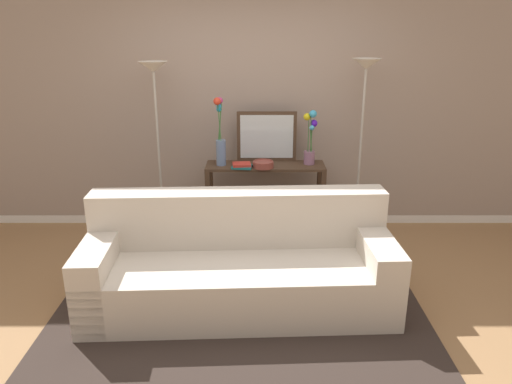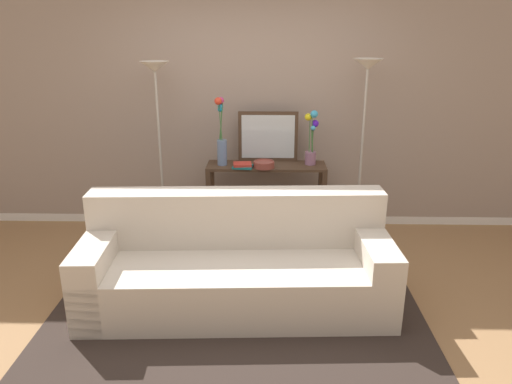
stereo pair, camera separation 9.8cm
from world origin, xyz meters
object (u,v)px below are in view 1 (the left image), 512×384
object	(u,v)px
console_table	(265,188)
floor_lamp_left	(155,103)
fruit_bowl	(263,164)
wall_mirror	(266,137)
book_stack	(241,166)
floor_lamp_right	(363,100)
book_row_under_console	(236,230)
vase_tall_flowers	(220,138)
vase_short_flowers	(310,141)
couch	(239,268)

from	to	relation	value
console_table	floor_lamp_left	xyz separation A→B (m)	(-1.07, -0.06, 0.89)
console_table	fruit_bowl	size ratio (longest dim) A/B	5.80
wall_mirror	book_stack	size ratio (longest dim) A/B	2.88
floor_lamp_right	book_row_under_console	world-z (taller)	floor_lamp_right
vase_tall_flowers	fruit_bowl	bearing A→B (deg)	-12.43
floor_lamp_left	book_stack	size ratio (longest dim) A/B	8.50
console_table	vase_short_flowers	bearing A→B (deg)	2.75
couch	console_table	world-z (taller)	couch
console_table	vase_short_flowers	size ratio (longest dim) A/B	2.17
couch	vase_tall_flowers	world-z (taller)	vase_tall_flowers
vase_short_flowers	fruit_bowl	distance (m)	0.54
console_table	wall_mirror	size ratio (longest dim) A/B	1.97
fruit_bowl	book_row_under_console	size ratio (longest dim) A/B	0.56
wall_mirror	book_stack	xyz separation A→B (m)	(-0.25, -0.26, -0.24)
console_table	fruit_bowl	world-z (taller)	fruit_bowl
wall_mirror	fruit_bowl	distance (m)	0.34
book_row_under_console	wall_mirror	bearing A→B (deg)	24.22
wall_mirror	vase_short_flowers	xyz separation A→B (m)	(0.44, -0.12, -0.02)
wall_mirror	book_stack	distance (m)	0.43
floor_lamp_left	fruit_bowl	xyz separation A→B (m)	(1.05, -0.05, -0.61)
floor_lamp_left	console_table	bearing A→B (deg)	3.28
fruit_bowl	book_stack	size ratio (longest dim) A/B	0.98
floor_lamp_right	vase_tall_flowers	size ratio (longest dim) A/B	2.68
floor_lamp_left	floor_lamp_right	world-z (taller)	floor_lamp_right
vase_tall_flowers	book_row_under_console	size ratio (longest dim) A/B	1.83
book_row_under_console	book_stack	bearing A→B (deg)	-57.98
book_row_under_console	fruit_bowl	bearing A→B (deg)	-20.71
console_table	book_stack	world-z (taller)	book_stack
vase_short_flowers	wall_mirror	bearing A→B (deg)	164.26
couch	book_row_under_console	world-z (taller)	couch
wall_mirror	book_row_under_console	bearing A→B (deg)	-155.78
wall_mirror	book_stack	world-z (taller)	wall_mirror
floor_lamp_left	book_stack	distance (m)	1.04
fruit_bowl	floor_lamp_right	bearing A→B (deg)	2.70
couch	vase_tall_flowers	xyz separation A→B (m)	(-0.23, 1.33, 0.75)
console_table	book_row_under_console	size ratio (longest dim) A/B	3.22
wall_mirror	floor_lamp_left	bearing A→B (deg)	-169.23
wall_mirror	book_row_under_console	size ratio (longest dim) A/B	1.63
fruit_bowl	book_row_under_console	distance (m)	0.83
vase_short_flowers	fruit_bowl	world-z (taller)	vase_short_flowers
vase_short_flowers	fruit_bowl	xyz separation A→B (m)	(-0.48, -0.13, -0.21)
couch	floor_lamp_left	distance (m)	1.90
console_table	couch	bearing A→B (deg)	-99.64
floor_lamp_right	book_stack	distance (m)	1.35
couch	console_table	size ratio (longest dim) A/B	1.99
couch	book_stack	world-z (taller)	couch
vase_tall_flowers	fruit_bowl	world-z (taller)	vase_tall_flowers
vase_tall_flowers	vase_short_flowers	world-z (taller)	vase_tall_flowers
floor_lamp_right	book_row_under_console	size ratio (longest dim) A/B	4.89
floor_lamp_right	wall_mirror	distance (m)	1.04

